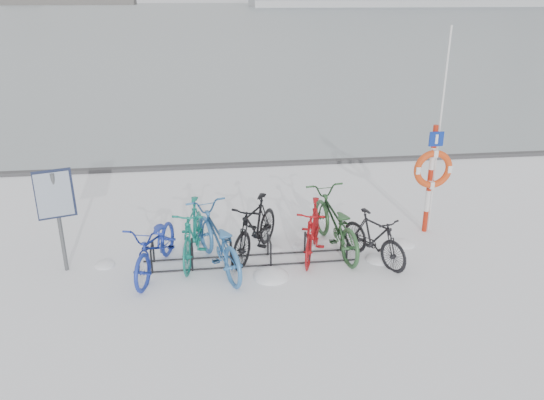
# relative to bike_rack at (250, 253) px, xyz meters

# --- Properties ---
(ground) EXTENTS (900.00, 900.00, 0.00)m
(ground) POSITION_rel_bike_rack_xyz_m (0.00, 0.00, -0.18)
(ground) COLOR white
(ground) RESTS_ON ground
(ice_sheet) EXTENTS (400.00, 298.00, 0.02)m
(ice_sheet) POSITION_rel_bike_rack_xyz_m (0.00, 155.00, -0.17)
(ice_sheet) COLOR #929DA5
(ice_sheet) RESTS_ON ground
(quay_edge) EXTENTS (400.00, 0.25, 0.10)m
(quay_edge) POSITION_rel_bike_rack_xyz_m (0.00, 5.90, -0.13)
(quay_edge) COLOR #3F3F42
(quay_edge) RESTS_ON ground
(bike_rack) EXTENTS (4.00, 0.48, 0.46)m
(bike_rack) POSITION_rel_bike_rack_xyz_m (0.00, 0.00, 0.00)
(bike_rack) COLOR black
(bike_rack) RESTS_ON ground
(info_board) EXTENTS (0.68, 0.42, 1.91)m
(info_board) POSITION_rel_bike_rack_xyz_m (-3.36, 0.08, 1.20)
(info_board) COLOR #595B5E
(info_board) RESTS_ON ground
(lifebuoy_station) EXTENTS (0.80, 0.23, 4.17)m
(lifebuoy_station) POSITION_rel_bike_rack_xyz_m (3.80, 0.84, 1.22)
(lifebuoy_station) COLOR #AD210D
(lifebuoy_station) RESTS_ON ground
(bike_0) EXTENTS (1.20, 2.13, 1.06)m
(bike_0) POSITION_rel_bike_rack_xyz_m (-1.71, -0.11, 0.35)
(bike_0) COLOR #1D329F
(bike_0) RESTS_ON ground
(bike_1) EXTENTS (0.85, 1.98, 1.15)m
(bike_1) POSITION_rel_bike_rack_xyz_m (-1.06, 0.28, 0.40)
(bike_1) COLOR #147465
(bike_1) RESTS_ON ground
(bike_2) EXTENTS (1.41, 2.34, 1.16)m
(bike_2) POSITION_rel_bike_rack_xyz_m (-0.61, -0.12, 0.40)
(bike_2) COLOR #346FAE
(bike_2) RESTS_ON ground
(bike_3) EXTENTS (1.44, 1.96, 1.17)m
(bike_3) POSITION_rel_bike_rack_xyz_m (0.12, 0.30, 0.40)
(bike_3) COLOR black
(bike_3) RESTS_ON ground
(bike_4) EXTENTS (1.07, 1.87, 1.08)m
(bike_4) POSITION_rel_bike_rack_xyz_m (1.21, 0.15, 0.36)
(bike_4) COLOR #9E0F13
(bike_4) RESTS_ON ground
(bike_5) EXTENTS (1.10, 2.34, 1.18)m
(bike_5) POSITION_rel_bike_rack_xyz_m (1.69, 0.37, 0.41)
(bike_5) COLOR #2A532D
(bike_5) RESTS_ON ground
(bike_6) EXTENTS (1.16, 1.67, 0.99)m
(bike_6) POSITION_rel_bike_rack_xyz_m (2.30, -0.23, 0.31)
(bike_6) COLOR black
(bike_6) RESTS_ON ground
(snow_drifts) EXTENTS (6.24, 1.94, 0.23)m
(snow_drifts) POSITION_rel_bike_rack_xyz_m (0.69, -0.04, -0.18)
(snow_drifts) COLOR white
(snow_drifts) RESTS_ON ground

